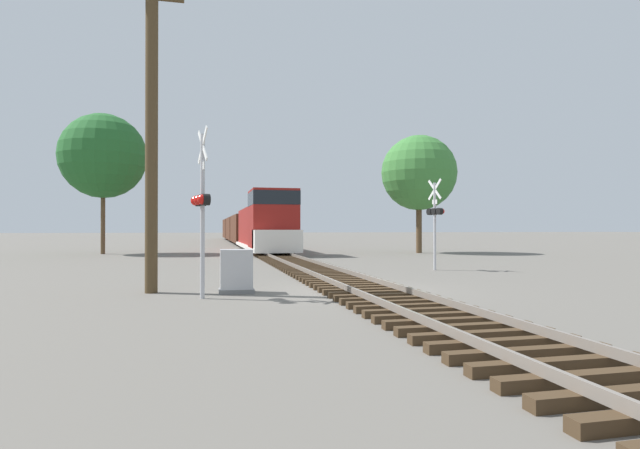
# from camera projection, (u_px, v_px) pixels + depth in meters

# --- Properties ---
(ground_plane) EXTENTS (400.00, 400.00, 0.00)m
(ground_plane) POSITION_uv_depth(u_px,v_px,m) (358.00, 290.00, 14.96)
(ground_plane) COLOR #666059
(rail_track_bed) EXTENTS (2.60, 160.00, 0.31)m
(rail_track_bed) POSITION_uv_depth(u_px,v_px,m) (358.00, 286.00, 14.96)
(rail_track_bed) COLOR #42301E
(rail_track_bed) RESTS_ON ground
(freight_train) EXTENTS (3.08, 59.04, 4.44)m
(freight_train) POSITION_uv_depth(u_px,v_px,m) (244.00, 229.00, 58.05)
(freight_train) COLOR maroon
(freight_train) RESTS_ON ground
(crossing_signal_near) EXTENTS (0.53, 1.01, 4.52)m
(crossing_signal_near) POSITION_uv_depth(u_px,v_px,m) (201.00, 203.00, 13.16)
(crossing_signal_near) COLOR #B7B7BC
(crossing_signal_near) RESTS_ON ground
(crossing_signal_far) EXTENTS (0.49, 1.01, 4.04)m
(crossing_signal_far) POSITION_uv_depth(u_px,v_px,m) (435.00, 215.00, 22.12)
(crossing_signal_far) COLOR #B7B7BC
(crossing_signal_far) RESTS_ON ground
(relay_cabinet) EXTENTS (0.99, 0.70, 1.25)m
(relay_cabinet) POSITION_uv_depth(u_px,v_px,m) (236.00, 272.00, 14.32)
(relay_cabinet) COLOR slate
(relay_cabinet) RESTS_ON ground
(utility_pole) EXTENTS (1.80, 0.36, 9.14)m
(utility_pole) POSITION_uv_depth(u_px,v_px,m) (152.00, 131.00, 14.36)
(utility_pole) COLOR #4C3A23
(utility_pole) RESTS_ON ground
(tree_far_right) EXTENTS (5.63, 5.63, 8.85)m
(tree_far_right) POSITION_uv_depth(u_px,v_px,m) (419.00, 173.00, 37.47)
(tree_far_right) COLOR brown
(tree_far_right) RESTS_ON ground
(tree_mid_background) EXTENTS (6.08, 6.08, 10.11)m
(tree_mid_background) POSITION_uv_depth(u_px,v_px,m) (103.00, 156.00, 35.95)
(tree_mid_background) COLOR brown
(tree_mid_background) RESTS_ON ground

